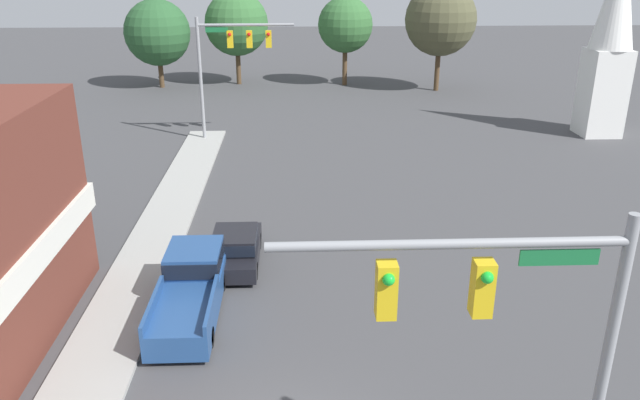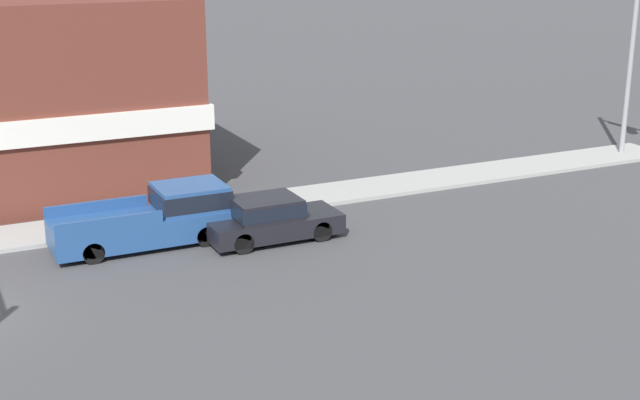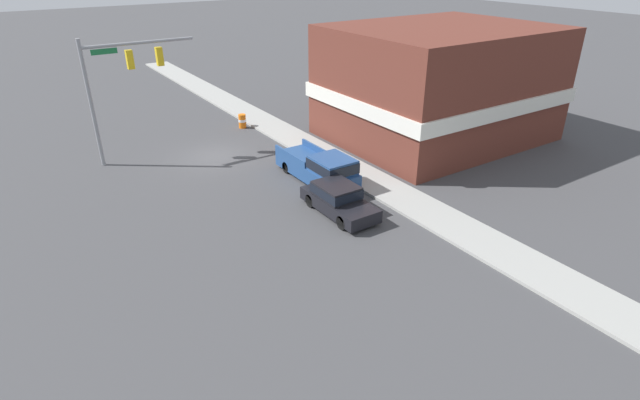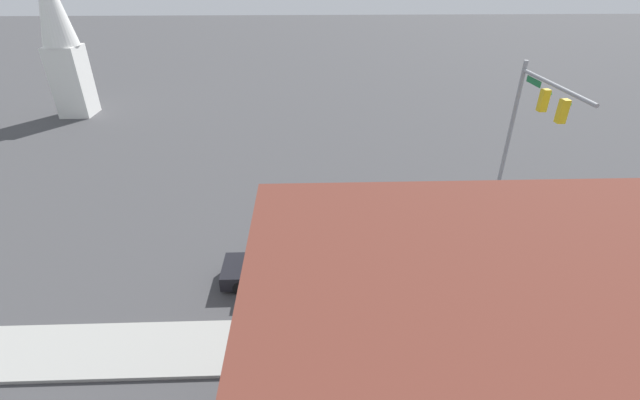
# 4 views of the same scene
# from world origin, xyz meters

# --- Properties ---
(car_lead) EXTENTS (1.80, 4.30, 1.43)m
(car_lead) POSITION_xyz_m (-2.10, 10.18, 0.75)
(car_lead) COLOR black
(car_lead) RESTS_ON ground
(pickup_truck_parked) EXTENTS (1.95, 5.67, 1.81)m
(pickup_truck_parked) POSITION_xyz_m (-3.32, 6.91, 0.89)
(pickup_truck_parked) COLOR black
(pickup_truck_parked) RESTS_ON ground
(corner_brick_building) EXTENTS (13.65, 11.06, 7.20)m
(corner_brick_building) POSITION_xyz_m (-14.07, 4.65, 3.54)
(corner_brick_building) COLOR brown
(corner_brick_building) RESTS_ON ground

